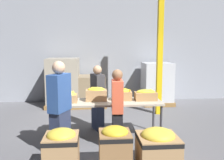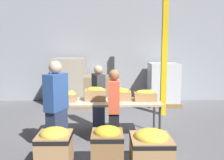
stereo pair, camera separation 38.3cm
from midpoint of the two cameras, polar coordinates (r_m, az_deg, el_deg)
The scene contains 17 objects.
ground_plane at distance 5.64m, azimuth 1.04°, elevation -12.96°, with size 30.00×30.00×0.00m, color slate.
wall_back at distance 8.99m, azimuth 0.35°, elevation 7.92°, with size 16.00×0.08×4.00m.
sorting_table at distance 5.41m, azimuth 1.06°, elevation -5.48°, with size 2.27×0.76×0.82m.
banana_box_0 at distance 5.40m, azimuth -8.39°, elevation -3.74°, with size 0.43×0.31×0.24m.
banana_box_1 at distance 5.43m, azimuth -1.78°, elevation -3.15°, with size 0.45×0.26×0.30m.
banana_box_2 at distance 5.47m, azimuth 4.26°, elevation -3.28°, with size 0.40×0.27×0.28m.
banana_box_3 at distance 5.48m, azimuth 9.61°, elevation -3.47°, with size 0.47×0.27×0.25m.
volunteer_0 at distance 5.97m, azimuth -1.28°, elevation -4.08°, with size 0.35×0.46×1.54m.
volunteer_1 at distance 4.85m, azimuth 2.77°, elevation -6.85°, with size 0.23×0.43×1.56m.
volunteer_2 at distance 4.71m, azimuth -10.30°, elevation -6.32°, with size 0.41×0.52×1.74m.
donation_bin_0 at distance 4.19m, azimuth -10.36°, elevation -15.10°, with size 0.53×0.53×0.72m.
donation_bin_1 at distance 4.13m, azimuth 1.65°, elevation -15.15°, with size 0.51×0.51×0.74m.
donation_bin_2 at distance 4.23m, azimuth 11.54°, elevation -15.22°, with size 0.65×0.65×0.69m.
support_pillar at distance 7.26m, azimuth 13.40°, elevation 7.67°, with size 0.15×0.15×4.00m.
pallet_stack_0 at distance 8.40m, azimuth -8.44°, elevation -0.52°, with size 1.12×1.12×1.58m.
pallet_stack_1 at distance 8.35m, azimuth -2.33°, elevation -2.51°, with size 1.02×1.02×1.00m.
pallet_stack_2 at distance 8.63m, azimuth 12.87°, elevation -0.98°, with size 1.03×1.03×1.41m.
Camera 2 is at (0.03, -5.27, 2.02)m, focal length 40.00 mm.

